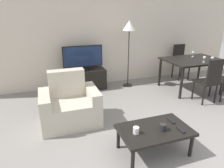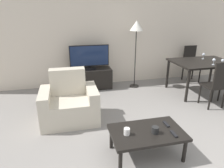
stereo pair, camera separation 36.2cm
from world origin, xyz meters
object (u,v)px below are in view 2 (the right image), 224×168
Objects in this scene: coffee_table at (147,134)px; cup_white_near at (127,131)px; armchair at (70,104)px; dining_chair_far at (191,62)px; wine_glass_left at (214,60)px; wine_glass_center at (223,61)px; remote_primary at (166,124)px; remote_secondary at (174,134)px; tv at (89,57)px; dining_chair_near at (217,83)px; wine_glass_right at (204,55)px; dining_table at (203,65)px; tv_stand at (90,78)px; floor_lamp at (136,30)px; cup_colored_far at (155,130)px.

coffee_table is 0.31m from cup_white_near.
armchair is 1.01× the size of dining_chair_far.
coffee_table is 3.61m from dining_chair_far.
wine_glass_center is (0.14, -0.09, 0.00)m from wine_glass_left.
remote_primary is 0.24m from remote_secondary.
tv is 6.49× the size of remote_primary.
wine_glass_right is (0.40, 1.04, 0.33)m from dining_chair_near.
dining_chair_near reaches higher than dining_table.
tv is 0.69× the size of dining_table.
cup_white_near is at bearing -177.75° from coffee_table.
tv_stand reaches higher than coffee_table.
dining_table is 9.64× the size of wine_glass_center.
wine_glass_right is at bearing 48.01° from remote_secondary.
floor_lamp reaches higher than tv.
coffee_table is 2.20m from dining_chair_near.
tv is at bearing 144.18° from dining_chair_near.
wine_glass_center is (2.32, 1.44, 0.54)m from coffee_table.
dining_table is 9.39× the size of remote_secondary.
cup_colored_far is 2.74m from wine_glass_center.
remote_secondary is at bearing -75.77° from tv.
wine_glass_right is at bearing 38.72° from cup_white_near.
floor_lamp is at bearing -176.32° from dining_chair_far.
armchair reaches higher than wine_glass_center.
armchair is 1.01× the size of coffee_table.
dining_chair_far reaches higher than remote_secondary.
dining_chair_near is 6.76× the size of wine_glass_center.
dining_chair_near is at bearing -35.82° from tv.
dining_chair_far is 1.28m from wine_glass_center.
cup_white_near is (-2.71, -2.69, -0.11)m from dining_chair_far.
tv_stand is 7.13× the size of remote_primary.
tv_stand is at bearing 69.43° from armchair.
wine_glass_left is 0.57m from wine_glass_right.
cup_white_near is at bearing -142.72° from dining_table.
remote_primary reaches higher than coffee_table.
cup_white_near is (-1.01, -2.58, -1.03)m from floor_lamp.
dining_chair_near reaches higher than cup_colored_far.
dining_chair_far is 3.33m from remote_primary.
wine_glass_left is (2.18, 1.54, 0.54)m from coffee_table.
wine_glass_left is at bearing 5.83° from armchair.
cup_colored_far reaches higher than remote_secondary.
wine_glass_right is at bearing 14.73° from armchair.
remote_primary is (-2.09, -2.59, -0.15)m from dining_chair_far.
floor_lamp reaches higher than remote_secondary.
dining_chair_near is at bearing -111.13° from wine_glass_right.
remote_secondary is at bearing -21.11° from cup_colored_far.
floor_lamp is (-1.69, -0.11, 0.92)m from dining_chair_far.
dining_chair_far is 10.37× the size of cup_colored_far.
dining_table is 0.87m from dining_chair_near.
wine_glass_center is at bearing 45.13° from dining_chair_near.
remote_primary is at bearing -141.98° from wine_glass_left.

